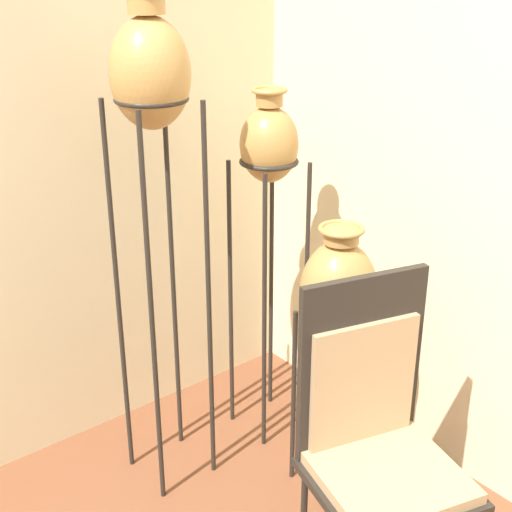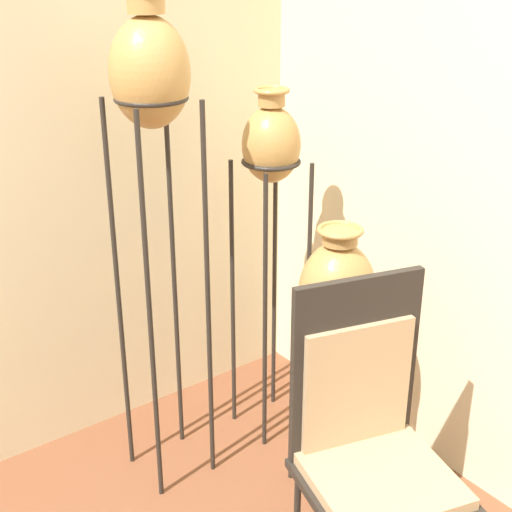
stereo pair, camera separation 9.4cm
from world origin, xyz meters
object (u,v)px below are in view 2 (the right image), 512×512
object	(u,v)px
vase_stand_medium	(271,158)
vase_stand_short	(337,295)
vase_stand_tall	(151,87)
chair	(369,434)

from	to	relation	value
vase_stand_medium	vase_stand_short	size ratio (longest dim) A/B	1.37
vase_stand_tall	vase_stand_short	world-z (taller)	vase_stand_tall
vase_stand_medium	chair	xyz separation A→B (m)	(-0.32, -0.95, -0.68)
vase_stand_short	vase_stand_medium	bearing A→B (deg)	83.63
vase_stand_short	chair	world-z (taller)	vase_stand_short
vase_stand_tall	vase_stand_medium	world-z (taller)	vase_stand_tall
vase_stand_tall	vase_stand_medium	bearing A→B (deg)	-0.92
vase_stand_tall	chair	distance (m)	1.42
vase_stand_short	chair	xyz separation A→B (m)	(-0.27, -0.46, -0.25)
vase_stand_tall	chair	bearing A→B (deg)	-77.01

